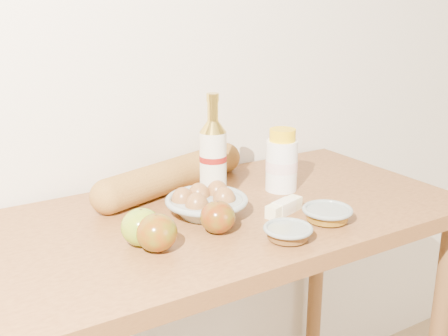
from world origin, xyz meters
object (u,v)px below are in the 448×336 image
(table, at_px, (218,260))
(egg_bowl, at_px, (206,203))
(cream_bottle, at_px, (282,162))
(bourbon_bottle, at_px, (213,159))
(baguette, at_px, (173,175))

(table, bearing_deg, egg_bowl, 168.80)
(table, height_order, cream_bottle, cream_bottle)
(bourbon_bottle, bearing_deg, baguette, 109.16)
(baguette, bearing_deg, table, -102.56)
(cream_bottle, distance_m, egg_bowl, 0.26)
(bourbon_bottle, relative_size, baguette, 0.53)
(table, bearing_deg, bourbon_bottle, 66.38)
(egg_bowl, height_order, baguette, baguette)
(baguette, bearing_deg, bourbon_bottle, -86.72)
(table, distance_m, bourbon_bottle, 0.25)
(table, relative_size, baguette, 2.34)
(cream_bottle, relative_size, baguette, 0.32)
(bourbon_bottle, distance_m, baguette, 0.15)
(table, bearing_deg, baguette, 95.13)
(table, height_order, baguette, baguette)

